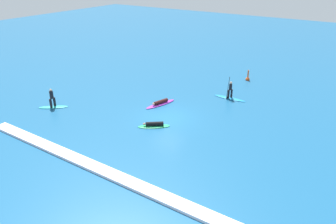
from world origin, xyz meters
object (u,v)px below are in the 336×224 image
surfer_on_blue_board (230,94)px  marker_buoy (248,78)px  surfer_on_teal_board (53,102)px  surfer_on_purple_board (160,103)px  surfer_on_green_board (154,125)px

surfer_on_blue_board → marker_buoy: size_ratio=2.50×
surfer_on_teal_board → marker_buoy: surfer_on_teal_board is taller
surfer_on_purple_board → marker_buoy: marker_buoy is taller
surfer_on_blue_board → surfer_on_purple_board: size_ratio=0.95×
surfer_on_purple_board → marker_buoy: bearing=174.9°
surfer_on_green_board → marker_buoy: bearing=-136.4°
surfer_on_blue_board → surfer_on_purple_board: 6.75m
surfer_on_blue_board → surfer_on_green_board: (-2.55, -8.79, -0.27)m
surfer_on_teal_board → surfer_on_purple_board: 9.62m
surfer_on_teal_board → surfer_on_purple_board: bearing=-2.1°
surfer_on_teal_board → surfer_on_green_board: bearing=-28.4°
surfer_on_blue_board → marker_buoy: surfer_on_blue_board is taller
surfer_on_green_board → surfer_on_purple_board: bearing=-100.3°
surfer_on_purple_board → surfer_on_green_board: bearing=44.0°
marker_buoy → surfer_on_teal_board: bearing=-124.9°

